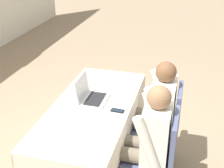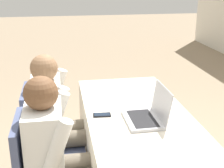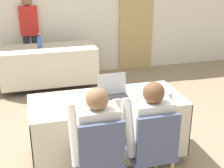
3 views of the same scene
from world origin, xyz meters
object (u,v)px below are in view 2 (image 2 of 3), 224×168
object	(u,v)px
cell_phone	(102,115)
person_checkered_shirt	(58,118)
person_white_shirt	(59,154)
chair_near_left	(46,137)
laptop	(148,115)

from	to	relation	value
cell_phone	person_checkered_shirt	size ratio (longest dim) A/B	0.11
cell_phone	person_checkered_shirt	distance (m)	0.39
cell_phone	person_white_shirt	bearing A→B (deg)	-41.38
chair_near_left	laptop	bearing A→B (deg)	-115.92
laptop	cell_phone	xyz separation A→B (m)	(-0.13, -0.30, -0.04)
cell_phone	person_white_shirt	world-z (taller)	person_white_shirt
cell_phone	chair_near_left	size ratio (longest dim) A/B	0.14
cell_phone	chair_near_left	bearing A→B (deg)	-112.25
cell_phone	chair_near_left	world-z (taller)	chair_near_left
cell_phone	person_checkered_shirt	bearing A→B (deg)	-119.36
person_white_shirt	cell_phone	bearing A→B (deg)	-46.19
person_white_shirt	person_checkered_shirt	bearing A→B (deg)	0.00
cell_phone	chair_near_left	xyz separation A→B (m)	(-0.21, -0.42, -0.26)
laptop	cell_phone	world-z (taller)	laptop
chair_near_left	person_white_shirt	xyz separation A→B (m)	(0.51, 0.10, 0.16)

